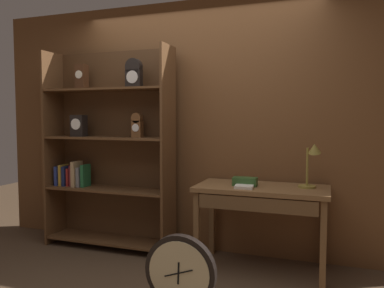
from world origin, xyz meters
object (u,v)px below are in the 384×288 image
at_px(bookshelf, 108,151).
at_px(workbench, 261,198).
at_px(desk_lamp, 312,161).
at_px(round_clock_large, 180,273).
at_px(open_repair_manual, 245,186).
at_px(toolbox_small, 245,182).

distance_m(bookshelf, workbench, 1.70).
relative_size(desk_lamp, round_clock_large, 0.73).
height_order(bookshelf, open_repair_manual, bookshelf).
height_order(desk_lamp, round_clock_large, desk_lamp).
relative_size(bookshelf, round_clock_large, 3.71).
xyz_separation_m(toolbox_small, open_repair_manual, (0.01, -0.08, -0.03)).
bearing_deg(toolbox_small, desk_lamp, 6.18).
xyz_separation_m(workbench, round_clock_large, (-0.41, -0.97, -0.38)).
height_order(desk_lamp, toolbox_small, desk_lamp).
height_order(bookshelf, toolbox_small, bookshelf).
xyz_separation_m(bookshelf, toolbox_small, (1.51, -0.11, -0.23)).
bearing_deg(bookshelf, round_clock_large, -40.62).
height_order(bookshelf, round_clock_large, bookshelf).
bearing_deg(open_repair_manual, round_clock_large, -111.15).
height_order(workbench, desk_lamp, desk_lamp).
distance_m(toolbox_small, open_repair_manual, 0.08).
height_order(toolbox_small, open_repair_manual, toolbox_small).
height_order(bookshelf, desk_lamp, bookshelf).
distance_m(toolbox_small, round_clock_large, 1.13).
relative_size(workbench, round_clock_large, 2.09).
bearing_deg(bookshelf, open_repair_manual, -7.03).
bearing_deg(round_clock_large, workbench, 67.12).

